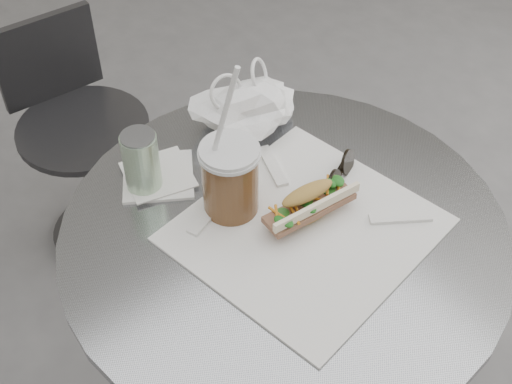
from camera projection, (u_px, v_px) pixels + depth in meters
cafe_table at (281, 321)px, 1.39m from camera, size 0.76×0.76×0.74m
chair_far at (84, 154)px, 1.98m from camera, size 0.35×0.36×0.66m
sandwich_paper at (306, 229)px, 1.19m from camera, size 0.43×0.42×0.00m
banh_mi at (309, 205)px, 1.19m from camera, size 0.21×0.10×0.07m
iced_coffee at (230, 178)px, 1.18m from camera, size 0.10×0.10×0.30m
sunglasses at (340, 174)px, 1.26m from camera, size 0.11×0.06×0.05m
plastic_bag at (249, 110)px, 1.34m from camera, size 0.23×0.19×0.10m
napkin_stack at (158, 176)px, 1.28m from camera, size 0.17×0.17×0.01m
drink_can at (141, 162)px, 1.22m from camera, size 0.06×0.06×0.12m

